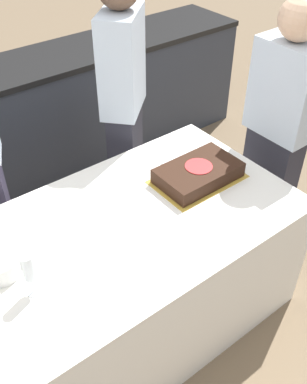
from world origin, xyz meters
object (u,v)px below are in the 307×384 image
object	(u,v)px
person_cutting_cake	(124,108)
person_seated_right	(278,133)
wine_glass	(28,269)
cake	(198,173)

from	to	relation	value
person_cutting_cake	person_seated_right	world-z (taller)	person_cutting_cake
wine_glass	person_cutting_cake	world-z (taller)	person_cutting_cake
cake	person_seated_right	size ratio (longest dim) A/B	0.29
cake	person_cutting_cake	size ratio (longest dim) A/B	0.28
person_cutting_cake	person_seated_right	bearing A→B (deg)	86.60
person_cutting_cake	person_seated_right	size ratio (longest dim) A/B	1.05
wine_glass	person_seated_right	world-z (taller)	person_seated_right
person_cutting_cake	person_seated_right	xyz separation A→B (m)	(0.57, -0.70, -0.05)
wine_glass	person_cutting_cake	bearing A→B (deg)	38.79
cake	wine_glass	bearing A→B (deg)	-171.89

